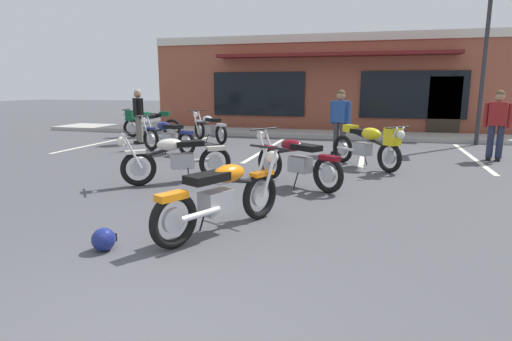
% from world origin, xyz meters
% --- Properties ---
extents(ground_plane, '(80.00, 80.00, 0.00)m').
position_xyz_m(ground_plane, '(0.00, 4.19, 0.00)').
color(ground_plane, '#47474C').
extents(sidewalk_kerb, '(22.00, 1.80, 0.14)m').
position_xyz_m(sidewalk_kerb, '(0.00, 13.06, 0.07)').
color(sidewalk_kerb, '#A8A59E').
rests_on(sidewalk_kerb, ground_plane).
extents(brick_storefront_building, '(14.49, 6.02, 3.68)m').
position_xyz_m(brick_storefront_building, '(0.00, 16.89, 1.85)').
color(brick_storefront_building, brown).
rests_on(brick_storefront_building, ground_plane).
extents(painted_stall_lines, '(13.50, 4.80, 0.01)m').
position_xyz_m(painted_stall_lines, '(-0.00, 9.46, 0.00)').
color(painted_stall_lines, silver).
rests_on(painted_stall_lines, ground_plane).
extents(motorcycle_foreground_classic, '(1.21, 1.95, 0.98)m').
position_xyz_m(motorcycle_foreground_classic, '(-0.18, 2.49, 0.46)').
color(motorcycle_foreground_classic, black).
rests_on(motorcycle_foreground_classic, ground_plane).
extents(motorcycle_red_sportbike, '(1.65, 1.65, 0.98)m').
position_xyz_m(motorcycle_red_sportbike, '(1.49, 7.26, 0.53)').
color(motorcycle_red_sportbike, black).
rests_on(motorcycle_red_sportbike, ground_plane).
extents(motorcycle_black_cruiser, '(1.99, 1.12, 0.98)m').
position_xyz_m(motorcycle_black_cruiser, '(-3.74, 8.06, 0.46)').
color(motorcycle_black_cruiser, black).
rests_on(motorcycle_black_cruiser, ground_plane).
extents(motorcycle_silver_naked, '(1.84, 1.41, 0.98)m').
position_xyz_m(motorcycle_silver_naked, '(0.26, 5.20, 0.46)').
color(motorcycle_silver_naked, black).
rests_on(motorcycle_silver_naked, ground_plane).
extents(motorcycle_blue_standard, '(1.76, 1.53, 0.98)m').
position_xyz_m(motorcycle_blue_standard, '(-1.92, 4.85, 0.46)').
color(motorcycle_blue_standard, black).
rests_on(motorcycle_blue_standard, ground_plane).
extents(motorcycle_green_cafe_racer, '(2.10, 0.75, 0.98)m').
position_xyz_m(motorcycle_green_cafe_racer, '(-5.99, 11.09, 0.53)').
color(motorcycle_green_cafe_racer, black).
rests_on(motorcycle_green_cafe_racer, ground_plane).
extents(motorcycle_orange_scrambler, '(1.74, 1.55, 0.98)m').
position_xyz_m(motorcycle_orange_scrambler, '(-3.48, 10.47, 0.46)').
color(motorcycle_orange_scrambler, black).
rests_on(motorcycle_orange_scrambler, ground_plane).
extents(person_in_black_shirt, '(0.50, 0.49, 1.68)m').
position_xyz_m(person_in_black_shirt, '(-5.42, 9.49, 0.95)').
color(person_in_black_shirt, black).
rests_on(person_in_black_shirt, ground_plane).
extents(person_in_shorts_foreground, '(0.60, 0.36, 1.68)m').
position_xyz_m(person_in_shorts_foreground, '(4.41, 9.06, 0.95)').
color(person_in_shorts_foreground, black).
rests_on(person_in_shorts_foreground, ground_plane).
extents(person_by_back_row, '(0.58, 0.39, 1.68)m').
position_xyz_m(person_by_back_row, '(0.73, 9.00, 0.95)').
color(person_by_back_row, black).
rests_on(person_by_back_row, ground_plane).
extents(helmet_on_pavement, '(0.26, 0.26, 0.26)m').
position_xyz_m(helmet_on_pavement, '(-1.22, 1.55, 0.13)').
color(helmet_on_pavement, navy).
rests_on(helmet_on_pavement, ground_plane).
extents(parking_lot_lamp_post, '(0.24, 0.76, 4.65)m').
position_xyz_m(parking_lot_lamp_post, '(4.62, 11.85, 3.04)').
color(parking_lot_lamp_post, '#2D2D33').
rests_on(parking_lot_lamp_post, ground_plane).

